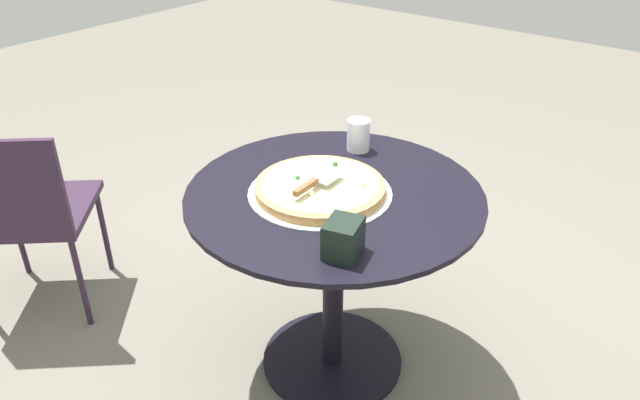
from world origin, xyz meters
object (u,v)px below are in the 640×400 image
at_px(pizza_on_tray, 320,188).
at_px(patio_chair_near, 25,208).
at_px(patio_table, 334,244).
at_px(pizza_server, 315,182).
at_px(drinking_cup, 358,135).
at_px(napkin_dispenser, 343,238).

relative_size(pizza_on_tray, patio_chair_near, 0.55).
xyz_separation_m(patio_table, pizza_server, (0.07, -0.02, 0.26)).
bearing_deg(drinking_cup, patio_chair_near, -51.99).
distance_m(pizza_server, patio_chair_near, 1.21).
distance_m(patio_table, patio_chair_near, 1.22).
bearing_deg(patio_table, pizza_server, -18.32).
distance_m(patio_table, napkin_dispenser, 0.43).
relative_size(patio_table, napkin_dispenser, 8.98).
distance_m(napkin_dispenser, patio_chair_near, 1.39).
distance_m(patio_table, pizza_server, 0.27).
bearing_deg(patio_chair_near, pizza_on_tray, 112.29).
height_order(napkin_dispenser, patio_chair_near, napkin_dispenser).
relative_size(napkin_dispenser, patio_chair_near, 0.13).
relative_size(pizza_server, napkin_dispenser, 1.98).
xyz_separation_m(pizza_server, napkin_dispenser, (0.19, 0.25, -0.01)).
distance_m(pizza_on_tray, patio_chair_near, 1.21).
xyz_separation_m(pizza_on_tray, patio_chair_near, (0.45, -1.09, -0.26)).
relative_size(pizza_server, patio_chair_near, 0.25).
xyz_separation_m(patio_table, patio_chair_near, (0.48, -1.12, -0.04)).
xyz_separation_m(pizza_on_tray, drinking_cup, (-0.34, -0.09, 0.04)).
xyz_separation_m(pizza_server, drinking_cup, (-0.37, -0.10, -0.00)).
bearing_deg(pizza_on_tray, napkin_dispenser, 48.17).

